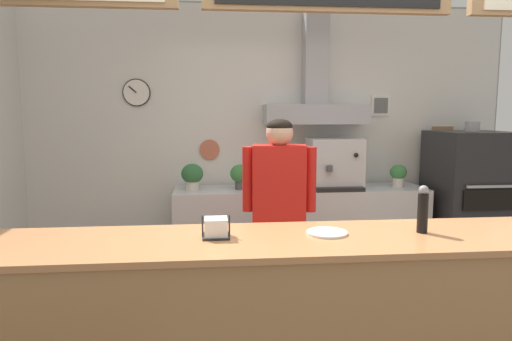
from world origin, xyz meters
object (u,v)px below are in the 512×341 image
at_px(pizza_oven, 468,204).
at_px(shop_worker, 279,217).
at_px(napkin_holder, 216,229).
at_px(espresso_machine, 335,164).
at_px(potted_oregano, 240,175).
at_px(condiment_plate, 327,233).
at_px(potted_basil, 398,174).
at_px(potted_rosemary, 192,175).
at_px(pepper_grinder, 423,209).
at_px(potted_thyme, 295,174).

relative_size(pizza_oven, shop_worker, 0.97).
distance_m(shop_worker, napkin_holder, 1.35).
distance_m(espresso_machine, potted_oregano, 0.96).
xyz_separation_m(espresso_machine, condiment_plate, (-0.67, -2.33, -0.07)).
relative_size(potted_oregano, napkin_holder, 1.83).
height_order(pizza_oven, potted_basil, pizza_oven).
height_order(potted_oregano, potted_rosemary, potted_rosemary).
xyz_separation_m(pizza_oven, potted_rosemary, (-2.80, 0.12, 0.32)).
relative_size(pepper_grinder, condiment_plate, 1.18).
height_order(pepper_grinder, napkin_holder, pepper_grinder).
xyz_separation_m(potted_thyme, condiment_plate, (-0.28, -2.36, 0.03)).
xyz_separation_m(potted_rosemary, pepper_grinder, (1.22, -2.36, 0.14)).
bearing_deg(potted_thyme, espresso_machine, -5.45).
xyz_separation_m(pizza_oven, potted_oregano, (-2.33, 0.12, 0.32)).
bearing_deg(condiment_plate, pepper_grinder, -2.44).
bearing_deg(napkin_holder, potted_rosemary, 95.04).
bearing_deg(potted_oregano, potted_rosemary, 179.95).
relative_size(pizza_oven, espresso_machine, 3.01).
distance_m(pizza_oven, espresso_machine, 1.44).
bearing_deg(condiment_plate, potted_thyme, 83.25).
height_order(shop_worker, potted_rosemary, shop_worker).
bearing_deg(napkin_holder, condiment_plate, 0.76).
bearing_deg(condiment_plate, napkin_holder, -179.24).
height_order(pizza_oven, shop_worker, shop_worker).
distance_m(pizza_oven, shop_worker, 2.33).
bearing_deg(napkin_holder, potted_basil, 51.04).
relative_size(potted_rosemary, napkin_holder, 1.92).
bearing_deg(potted_thyme, potted_oregano, -177.07).
bearing_deg(potted_rosemary, pizza_oven, -2.51).
bearing_deg(potted_thyme, condiment_plate, -96.75).
distance_m(pizza_oven, condiment_plate, 3.04).
relative_size(shop_worker, potted_oregano, 6.62).
bearing_deg(shop_worker, condiment_plate, 99.94).
xyz_separation_m(potted_oregano, potted_rosemary, (-0.47, 0.00, 0.00)).
height_order(potted_thyme, potted_rosemary, same).
xyz_separation_m(potted_oregano, napkin_holder, (-0.26, -2.34, 0.07)).
xyz_separation_m(espresso_machine, potted_basil, (0.67, -0.01, -0.12)).
xyz_separation_m(potted_basil, condiment_plate, (-1.34, -2.32, 0.04)).
distance_m(potted_oregano, condiment_plate, 2.35).
bearing_deg(condiment_plate, potted_oregano, 96.77).
height_order(pizza_oven, napkin_holder, pizza_oven).
bearing_deg(espresso_machine, napkin_holder, -117.49).
xyz_separation_m(shop_worker, potted_basil, (1.39, 1.09, 0.16)).
xyz_separation_m(potted_thyme, potted_oregano, (-0.56, -0.03, 0.00)).
bearing_deg(potted_rosemary, shop_worker, -58.02).
xyz_separation_m(shop_worker, pepper_grinder, (0.53, -1.25, 0.32)).
bearing_deg(pizza_oven, pepper_grinder, -125.16).
bearing_deg(espresso_machine, pizza_oven, -4.70).
relative_size(shop_worker, espresso_machine, 3.09).
distance_m(potted_thyme, potted_rosemary, 1.03).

